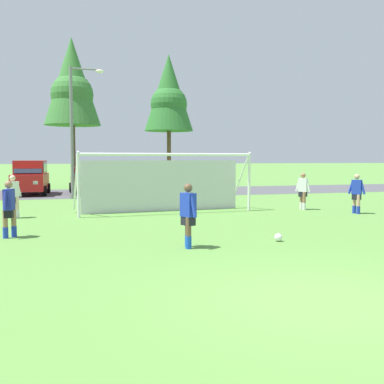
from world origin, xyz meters
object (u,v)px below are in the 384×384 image
(player_striker_near, at_px, (357,194))
(player_winger_right, at_px, (9,209))
(soccer_goal, at_px, (164,182))
(player_trailing_back, at_px, (303,191))
(parked_car_slot_far_left, at_px, (31,177))
(parked_car_slot_left, at_px, (85,180))
(parked_car_slot_center, at_px, (168,176))
(player_midfield_center, at_px, (13,197))
(soccer_ball, at_px, (278,237))
(parked_car_slot_center_left, at_px, (133,180))
(player_winger_left, at_px, (188,216))
(street_lamp, at_px, (75,131))

(player_striker_near, bearing_deg, player_winger_right, -169.87)
(soccer_goal, xyz_separation_m, player_trailing_back, (6.15, -0.85, -0.47))
(parked_car_slot_far_left, bearing_deg, soccer_goal, -61.86)
(player_winger_right, bearing_deg, player_striker_near, 10.13)
(player_striker_near, xyz_separation_m, player_trailing_back, (-1.38, 1.95, 0.00))
(parked_car_slot_left, bearing_deg, player_winger_right, -99.47)
(parked_car_slot_center, bearing_deg, player_midfield_center, -126.86)
(soccer_ball, distance_m, player_midfield_center, 10.50)
(soccer_goal, xyz_separation_m, parked_car_slot_center_left, (0.29, 11.13, -0.42))
(player_midfield_center, bearing_deg, player_winger_right, -85.48)
(player_trailing_back, xyz_separation_m, parked_car_slot_center_left, (-5.86, 11.98, 0.05))
(player_winger_left, height_order, parked_car_slot_left, parked_car_slot_left)
(soccer_goal, xyz_separation_m, parked_car_slot_far_left, (-6.16, 11.51, -0.18))
(player_winger_left, bearing_deg, parked_car_slot_center, 79.01)
(player_winger_right, bearing_deg, player_midfield_center, 94.52)
(player_trailing_back, bearing_deg, player_winger_right, -159.93)
(player_midfield_center, distance_m, player_winger_right, 4.66)
(parked_car_slot_far_left, bearing_deg, player_striker_near, -46.30)
(parked_car_slot_center_left, bearing_deg, player_trailing_back, -63.95)
(soccer_ball, xyz_separation_m, player_winger_right, (-7.17, 2.62, 0.71))
(soccer_goal, relative_size, parked_car_slot_far_left, 1.61)
(player_striker_near, xyz_separation_m, player_winger_right, (-13.16, -2.35, 0.00))
(player_winger_left, height_order, parked_car_slot_far_left, parked_car_slot_far_left)
(player_midfield_center, distance_m, parked_car_slot_left, 12.97)
(soccer_ball, relative_size, parked_car_slot_left, 0.05)
(player_winger_right, relative_size, player_trailing_back, 1.00)
(player_winger_left, xyz_separation_m, player_trailing_back, (7.23, 7.14, 0.00))
(soccer_goal, distance_m, parked_car_slot_left, 12.37)
(soccer_goal, relative_size, parked_car_slot_center_left, 1.77)
(parked_car_slot_far_left, xyz_separation_m, parked_car_slot_left, (3.39, 0.54, -0.24))
(soccer_goal, relative_size, parked_car_slot_center, 1.62)
(player_midfield_center, relative_size, parked_car_slot_left, 0.39)
(player_winger_left, bearing_deg, player_midfield_center, 123.28)
(parked_car_slot_left, bearing_deg, player_trailing_back, -55.37)
(soccer_goal, height_order, player_trailing_back, soccer_goal)
(parked_car_slot_center, bearing_deg, player_trailing_back, -73.24)
(player_winger_right, bearing_deg, soccer_goal, 42.47)
(street_lamp, bearing_deg, parked_car_slot_left, 80.59)
(player_winger_right, bearing_deg, soccer_ball, -20.09)
(parked_car_slot_far_left, bearing_deg, parked_car_slot_left, 9.02)
(soccer_goal, bearing_deg, parked_car_slot_far_left, 118.14)
(soccer_goal, bearing_deg, soccer_ball, -78.84)
(player_striker_near, distance_m, parked_car_slot_center_left, 15.70)
(soccer_goal, relative_size, street_lamp, 1.02)
(player_midfield_center, height_order, parked_car_slot_left, parked_car_slot_left)
(player_midfield_center, xyz_separation_m, street_lamp, (2.53, 8.29, 3.03))
(player_midfield_center, relative_size, parked_car_slot_center_left, 0.38)
(soccer_goal, bearing_deg, street_lamp, 114.04)
(player_trailing_back, xyz_separation_m, street_lamp, (-9.62, 8.64, 3.03))
(soccer_goal, height_order, player_winger_right, soccer_goal)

